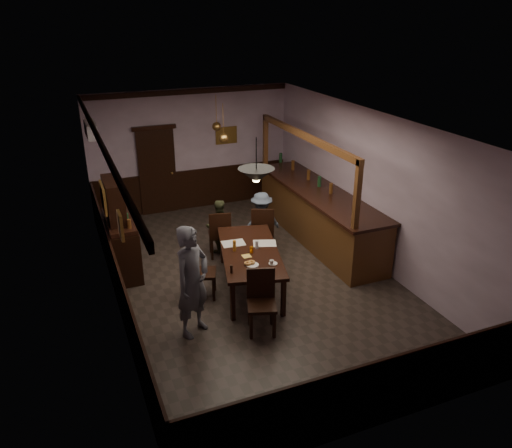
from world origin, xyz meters
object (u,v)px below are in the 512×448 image
dining_table (250,253)px  chair_far_right (263,229)px  coffee_cup (272,262)px  chair_side (199,269)px  bar_counter (318,213)px  chair_near (261,298)px  pendant_iron (256,175)px  person_seated_right (261,221)px  pendant_brass_mid (224,138)px  soda_can (251,250)px  sideboard (120,236)px  chair_far_left (220,232)px  person_seated_left (219,226)px  person_standing (192,282)px  pendant_brass_far (217,127)px

dining_table → chair_far_right: size_ratio=2.23×
coffee_cup → chair_side: bearing=161.7°
chair_far_right → bar_counter: bar_counter is taller
chair_far_right → chair_near: (-1.04, -2.40, -0.02)m
chair_far_right → pendant_iron: 2.79m
chair_side → dining_table: bearing=-72.1°
chair_near → pendant_iron: 1.92m
chair_far_right → coffee_cup: chair_far_right is taller
person_seated_right → pendant_iron: 2.98m
chair_far_right → coffee_cup: 1.88m
person_seated_right → pendant_brass_mid: pendant_brass_mid is taller
dining_table → chair_side: 0.96m
chair_far_right → soda_can: chair_far_right is taller
chair_side → sideboard: 1.84m
chair_far_left → pendant_iron: (-0.06, -2.11, 1.85)m
person_seated_left → pendant_iron: 3.02m
soda_can → sideboard: bearing=142.1°
person_standing → pendant_iron: size_ratio=2.61×
person_standing → person_seated_left: (1.26, 2.57, -0.34)m
bar_counter → sideboard: bearing=178.3°
sideboard → pendant_brass_mid: 2.84m
chair_side → pendant_brass_mid: bearing=-10.3°
sideboard → pendant_brass_far: (2.51, 1.64, 1.55)m
chair_far_right → pendant_iron: (-0.92, -1.90, 1.83)m
chair_near → pendant_brass_mid: bearing=98.5°
coffee_cup → pendant_iron: bearing=-144.9°
chair_far_left → sideboard: sideboard is taller
chair_near → person_standing: size_ratio=0.57×
chair_far_left → pendant_brass_mid: pendant_brass_mid is taller
chair_far_right → person_standing: size_ratio=0.58×
chair_far_left → person_seated_left: bearing=-91.1°
coffee_cup → pendant_brass_far: (0.31, 3.78, 1.50)m
person_standing → chair_near: bearing=-51.5°
dining_table → person_seated_left: person_seated_left is taller
person_standing → soda_can: person_standing is taller
chair_side → bar_counter: 3.36m
chair_far_left → pendant_brass_far: size_ratio=1.26×
chair_far_right → chair_near: 2.61m
dining_table → person_seated_right: bearing=59.8°
person_seated_left → coffee_cup: (0.20, -2.26, 0.23)m
person_seated_right → sideboard: (-2.88, 0.10, 0.12)m
chair_side → person_seated_left: person_seated_left is taller
dining_table → pendant_brass_far: (0.45, 3.14, 1.61)m
person_seated_right → coffee_cup: 2.16m
person_seated_right → pendant_brass_mid: (-0.56, 0.67, 1.67)m
pendant_brass_mid → pendant_brass_far: (0.20, 1.07, 0.00)m
pendant_brass_far → sideboard: bearing=-146.8°
chair_far_right → pendant_brass_far: bearing=-57.0°
sideboard → bar_counter: 4.21m
dining_table → person_seated_left: bearing=92.2°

